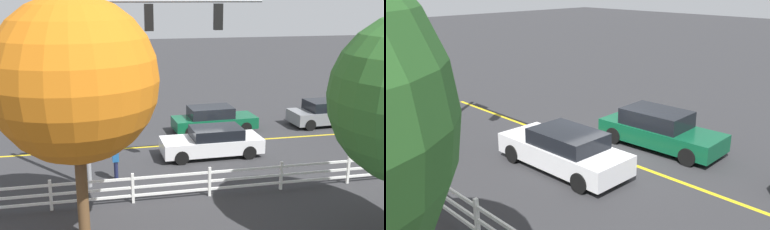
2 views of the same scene
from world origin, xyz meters
The scene contains 6 objects.
ground_plane centered at (0.00, 0.00, 0.00)m, with size 120.00×120.00×0.00m, color #2D2D30.
lane_center_stripe centered at (-4.00, 0.00, 0.00)m, with size 28.00×0.16×0.01m, color gold.
signal_assembly centered at (3.91, 4.42, 5.33)m, with size 7.07×0.38×7.62m.
car_0 centered at (0.09, 1.92, 0.69)m, with size 4.77×1.96×1.39m.
car_3 centered at (-0.97, -1.97, 0.70)m, with size 4.72×2.02×1.44m.
pedestrian centered at (4.72, 3.99, 0.93)m, with size 0.26×0.40×1.69m.
Camera 2 is at (-9.84, 11.05, 6.10)m, focal length 41.07 mm.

